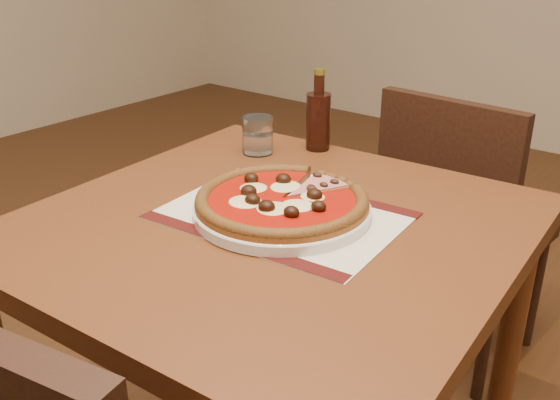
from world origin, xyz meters
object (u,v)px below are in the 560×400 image
object	(u,v)px
table	(273,271)
bottle	(318,118)
water_glass	(258,135)
plate	(282,210)
chair_far	(456,219)
pizza	(282,200)

from	to	relation	value
table	bottle	world-z (taller)	bottle
water_glass	bottle	size ratio (longest dim) A/B	0.45
table	plate	distance (m)	0.11
chair_far	plate	bearing A→B (deg)	92.22
plate	bottle	world-z (taller)	bottle
table	bottle	bearing A→B (deg)	113.67
chair_far	bottle	world-z (taller)	bottle
plate	pizza	bearing A→B (deg)	-93.19
table	pizza	xyz separation A→B (m)	(0.00, 0.02, 0.13)
table	chair_far	world-z (taller)	chair_far
table	plate	world-z (taller)	plate
plate	water_glass	xyz separation A→B (m)	(-0.25, 0.22, 0.03)
water_glass	bottle	xyz separation A→B (m)	(0.09, 0.10, 0.03)
chair_far	plate	world-z (taller)	chair_far
table	chair_far	distance (m)	0.79
chair_far	pizza	bearing A→B (deg)	92.22
water_glass	chair_far	bearing A→B (deg)	62.64
chair_far	plate	xyz separation A→B (m)	(-0.03, -0.75, 0.29)
plate	table	bearing A→B (deg)	-97.53
plate	bottle	distance (m)	0.37
table	pizza	world-z (taller)	pizza
pizza	water_glass	distance (m)	0.33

